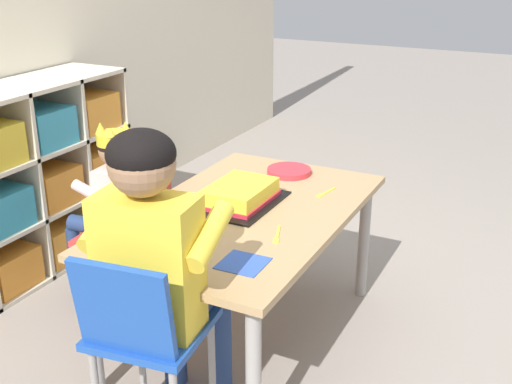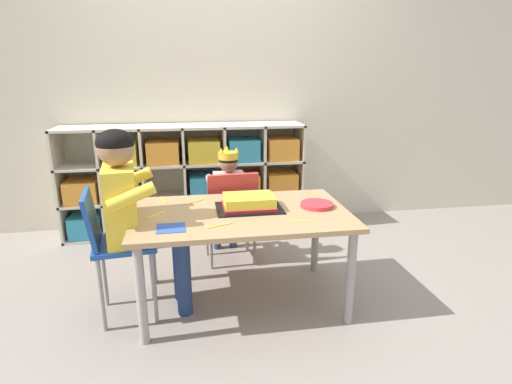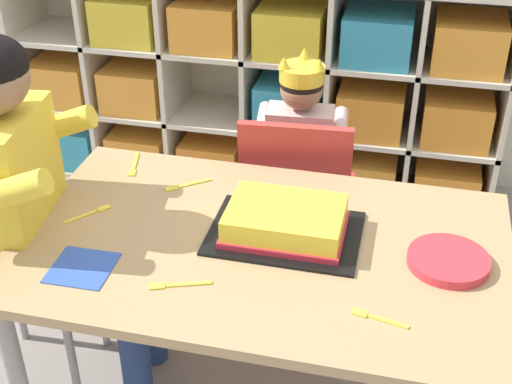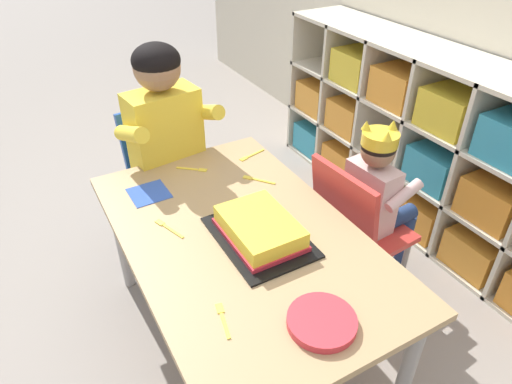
{
  "view_description": "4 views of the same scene",
  "coord_description": "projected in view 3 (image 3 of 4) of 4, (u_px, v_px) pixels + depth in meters",
  "views": [
    {
      "loc": [
        -1.98,
        -1.05,
        1.53
      ],
      "look_at": [
        0.04,
        -0.03,
        0.64
      ],
      "focal_mm": 44.75,
      "sensor_mm": 36.0,
      "label": 1
    },
    {
      "loc": [
        -0.28,
        -2.2,
        1.34
      ],
      "look_at": [
        0.09,
        0.03,
        0.68
      ],
      "focal_mm": 28.93,
      "sensor_mm": 36.0,
      "label": 2
    },
    {
      "loc": [
        0.31,
        -1.38,
        1.6
      ],
      "look_at": [
        -0.01,
        -0.04,
        0.74
      ],
      "focal_mm": 49.28,
      "sensor_mm": 36.0,
      "label": 3
    },
    {
      "loc": [
        1.08,
        -0.54,
        1.58
      ],
      "look_at": [
        0.02,
        0.05,
        0.74
      ],
      "focal_mm": 32.01,
      "sensor_mm": 36.0,
      "label": 4
    }
  ],
  "objects": [
    {
      "name": "fork_near_child_seat",
      "position": [
        134.0,
        166.0,
        2.06
      ],
      "size": [
        0.05,
        0.14,
        0.0
      ],
      "rotation": [
        0.0,
        0.0,
        1.81
      ],
      "color": "yellow",
      "rests_on": "activity_table"
    },
    {
      "name": "fork_by_napkin",
      "position": [
        375.0,
        318.0,
        1.5
      ],
      "size": [
        0.13,
        0.04,
        0.0
      ],
      "rotation": [
        0.0,
        0.0,
        6.07
      ],
      "color": "yellow",
      "rests_on": "activity_table"
    },
    {
      "name": "paper_napkin_square",
      "position": [
        82.0,
        268.0,
        1.65
      ],
      "size": [
        0.15,
        0.15,
        0.0
      ],
      "primitive_type": "cube",
      "rotation": [
        0.0,
        0.0,
        0.02
      ],
      "color": "#3356B7",
      "rests_on": "activity_table"
    },
    {
      "name": "classroom_chair_adult_side",
      "position": [
        7.0,
        250.0,
        1.91
      ],
      "size": [
        0.39,
        0.36,
        0.74
      ],
      "rotation": [
        0.0,
        0.0,
        1.7
      ],
      "color": "#1E4CA8",
      "rests_on": "ground"
    },
    {
      "name": "activity_table",
      "position": [
        261.0,
        263.0,
        1.77
      ],
      "size": [
        1.21,
        0.75,
        0.57
      ],
      "color": "tan",
      "rests_on": "ground"
    },
    {
      "name": "classroom_chair_blue",
      "position": [
        296.0,
        190.0,
        2.27
      ],
      "size": [
        0.4,
        0.34,
        0.69
      ],
      "rotation": [
        0.0,
        0.0,
        3.22
      ],
      "color": "red",
      "rests_on": "ground"
    },
    {
      "name": "fork_at_table_front_edge",
      "position": [
        91.0,
        213.0,
        1.85
      ],
      "size": [
        0.09,
        0.11,
        0.0
      ],
      "rotation": [
        0.0,
        0.0,
        4.02
      ],
      "color": "yellow",
      "rests_on": "activity_table"
    },
    {
      "name": "birthday_cake_on_tray",
      "position": [
        285.0,
        224.0,
        1.75
      ],
      "size": [
        0.38,
        0.27,
        0.08
      ],
      "color": "black",
      "rests_on": "activity_table"
    },
    {
      "name": "fork_beside_plate_stack",
      "position": [
        176.0,
        285.0,
        1.6
      ],
      "size": [
        0.14,
        0.06,
        0.0
      ],
      "rotation": [
        0.0,
        0.0,
        0.34
      ],
      "color": "yellow",
      "rests_on": "activity_table"
    },
    {
      "name": "paper_plate_stack",
      "position": [
        448.0,
        261.0,
        1.66
      ],
      "size": [
        0.19,
        0.19,
        0.02
      ],
      "primitive_type": "cylinder",
      "color": "#DB333D",
      "rests_on": "activity_table"
    },
    {
      "name": "fork_near_cake_tray",
      "position": [
        185.0,
        185.0,
        1.97
      ],
      "size": [
        0.12,
        0.1,
        0.0
      ],
      "rotation": [
        0.0,
        0.0,
        0.67
      ],
      "color": "yellow",
      "rests_on": "activity_table"
    },
    {
      "name": "adult_helper_seated",
      "position": [
        36.0,
        188.0,
        1.79
      ],
      "size": [
        0.45,
        0.43,
        1.06
      ],
      "rotation": [
        0.0,
        0.0,
        1.7
      ],
      "color": "yellow",
      "rests_on": "ground"
    },
    {
      "name": "child_with_crown",
      "position": [
        301.0,
        141.0,
        2.3
      ],
      "size": [
        0.31,
        0.31,
        0.84
      ],
      "rotation": [
        0.0,
        0.0,
        3.22
      ],
      "color": "beige",
      "rests_on": "ground"
    },
    {
      "name": "storage_cubby_shelf",
      "position": [
        261.0,
        93.0,
        2.89
      ],
      "size": [
        1.99,
        0.36,
        0.92
      ],
      "color": "beige",
      "rests_on": "ground"
    }
  ]
}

